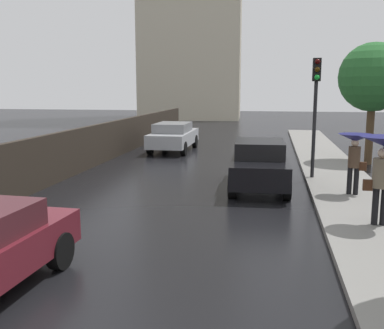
% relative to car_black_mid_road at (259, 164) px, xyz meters
% --- Properties ---
extents(car_black_mid_road, '(1.91, 4.42, 1.51)m').
position_rel_car_black_mid_road_xyz_m(car_black_mid_road, '(0.00, 0.00, 0.00)').
color(car_black_mid_road, black).
rests_on(car_black_mid_road, ground).
extents(car_silver_behind_camera, '(1.87, 4.60, 1.44)m').
position_rel_car_black_mid_road_xyz_m(car_silver_behind_camera, '(-4.52, 7.87, -0.02)').
color(car_silver_behind_camera, '#B2B5BA').
rests_on(car_silver_behind_camera, ground).
extents(pedestrian_with_umbrella_near, '(0.93, 0.93, 1.73)m').
position_rel_car_black_mid_road_xyz_m(pedestrian_with_umbrella_near, '(2.68, -1.01, 0.72)').
color(pedestrian_with_umbrella_near, black).
rests_on(pedestrian_with_umbrella_near, sidewalk_strip).
extents(pedestrian_with_umbrella_far, '(1.04, 1.04, 1.97)m').
position_rel_car_black_mid_road_xyz_m(pedestrian_with_umbrella_far, '(2.75, -3.95, 0.88)').
color(pedestrian_with_umbrella_far, black).
rests_on(pedestrian_with_umbrella_far, sidewalk_strip).
extents(traffic_light, '(0.26, 0.39, 3.98)m').
position_rel_car_black_mid_road_xyz_m(traffic_light, '(1.76, 1.37, 2.13)').
color(traffic_light, black).
rests_on(traffic_light, sidewalk_strip).
extents(street_tree_mid, '(2.79, 2.79, 4.99)m').
position_rel_car_black_mid_road_xyz_m(street_tree_mid, '(4.36, 5.40, 2.78)').
color(street_tree_mid, '#4C3823').
rests_on(street_tree_mid, ground).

